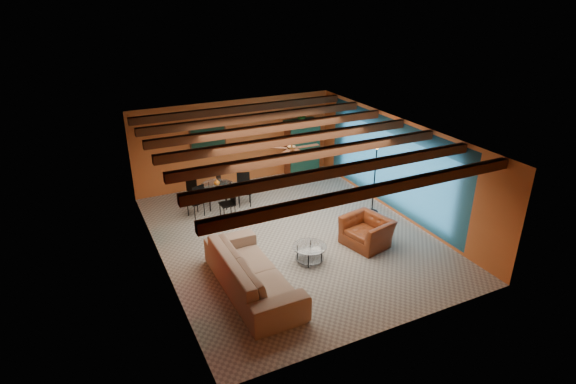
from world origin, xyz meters
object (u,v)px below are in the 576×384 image
sofa (252,272)px  armoire (302,149)px  armchair (367,232)px  coffee_table (309,254)px  vase (216,173)px  floor_lamp (375,178)px  dining_table (217,192)px  potted_plant (302,115)px

sofa → armoire: armoire is taller
armchair → coffee_table: (-1.64, -0.07, -0.15)m
armchair → vase: bearing=-157.4°
sofa → floor_lamp: size_ratio=1.44×
armchair → vase: vase is taller
dining_table → vase: (0.00, 0.00, 0.57)m
sofa → armchair: 3.28m
floor_lamp → armchair: bearing=-129.7°
sofa → armchair: (3.23, 0.52, -0.08)m
floor_lamp → vase: 4.42m
sofa → floor_lamp: floor_lamp is taller
armchair → potted_plant: (0.72, 4.90, 1.69)m
coffee_table → dining_table: (-1.01, 3.70, 0.28)m
vase → potted_plant: bearing=20.6°
armoire → floor_lamp: 3.52m
sofa → armoire: size_ratio=1.66×
sofa → coffee_table: size_ratio=3.78×
sofa → armoire: bearing=-36.7°
sofa → potted_plant: 6.89m
vase → coffee_table: bearing=-74.8°
dining_table → vase: 0.57m
armoire → potted_plant: size_ratio=3.95×
armchair → vase: 4.55m
sofa → floor_lamp: 4.84m
floor_lamp → potted_plant: (-0.45, 3.49, 0.99)m
sofa → armchair: size_ratio=2.75×
potted_plant → floor_lamp: bearing=-82.7°
potted_plant → vase: bearing=-159.4°
coffee_table → vase: bearing=105.2°
armchair → armoire: size_ratio=0.60×
coffee_table → dining_table: 3.85m
armoire → vase: (-3.37, -1.26, 0.15)m
potted_plant → armoire: bearing=0.0°
coffee_table → sofa: bearing=-164.4°
coffee_table → floor_lamp: bearing=27.8°
floor_lamp → vase: size_ratio=11.99×
sofa → dining_table: dining_table is taller
vase → floor_lamp: bearing=-30.3°
floor_lamp → vase: (-3.82, 2.23, 0.01)m
coffee_table → floor_lamp: 3.28m
armchair → potted_plant: 5.23m
potted_plant → dining_table: bearing=-159.4°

